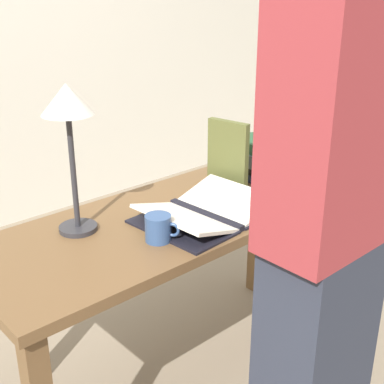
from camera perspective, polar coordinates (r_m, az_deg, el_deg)
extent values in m
plane|color=gray|center=(2.28, -1.03, -18.79)|extent=(12.00, 12.00, 0.00)
cube|color=brown|center=(1.90, -1.17, -2.55)|extent=(1.49, 0.57, 0.03)
cube|color=brown|center=(2.41, 15.39, -7.31)|extent=(0.06, 0.06, 0.69)
cube|color=brown|center=(2.65, 6.97, -3.81)|extent=(0.06, 0.06, 0.69)
cube|color=black|center=(1.84, 1.46, -2.42)|extent=(0.05, 0.33, 0.02)
cube|color=black|center=(1.77, -1.12, -3.72)|extent=(0.23, 0.35, 0.01)
cube|color=black|center=(1.92, 3.82, -1.53)|extent=(0.23, 0.35, 0.01)
cube|color=silver|center=(1.76, -0.90, -2.80)|extent=(0.21, 0.33, 0.06)
cube|color=silver|center=(1.90, 3.65, -0.84)|extent=(0.21, 0.33, 0.06)
cube|color=#1E284C|center=(2.22, 7.65, 2.07)|extent=(0.22, 0.25, 0.04)
cube|color=black|center=(2.21, 7.69, 2.82)|extent=(0.24, 0.26, 0.02)
cube|color=slate|center=(2.20, 7.74, 3.78)|extent=(0.23, 0.28, 0.05)
cube|color=#234C2D|center=(2.19, 7.81, 4.98)|extent=(0.21, 0.26, 0.04)
cube|color=brown|center=(2.04, 3.84, 3.88)|extent=(0.06, 0.17, 0.27)
cylinder|color=#2D2D33|center=(1.79, -12.04, -3.77)|extent=(0.12, 0.12, 0.02)
cylinder|color=#2D2D33|center=(1.71, -12.55, 2.06)|extent=(0.02, 0.02, 0.37)
cone|color=silver|center=(1.65, -13.22, 9.64)|extent=(0.16, 0.16, 0.09)
cylinder|color=#335184|center=(1.67, -3.63, -3.86)|extent=(0.08, 0.08, 0.09)
torus|color=#335184|center=(1.66, -2.09, -4.05)|extent=(0.03, 0.05, 0.05)
cube|color=#2D3342|center=(1.63, 12.61, -18.95)|extent=(0.31, 0.20, 0.87)
cube|color=#9E3338|center=(1.27, 15.70, 10.17)|extent=(0.36, 0.20, 0.76)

